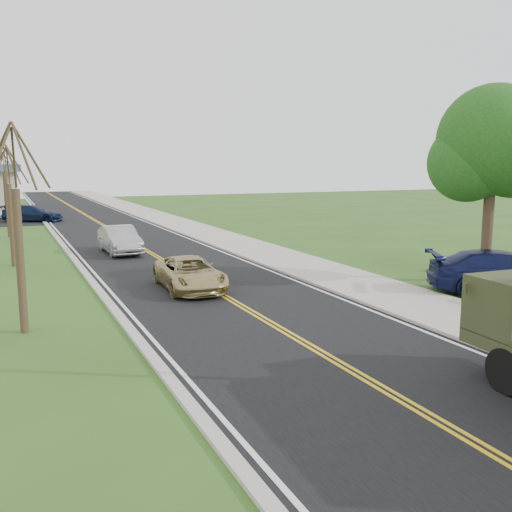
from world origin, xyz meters
TOP-DOWN VIEW (x-y plane):
  - ground at (0.00, 0.00)m, footprint 160.00×160.00m
  - road at (0.00, 40.00)m, footprint 8.00×120.00m
  - curb_right at (4.15, 40.00)m, footprint 0.30×120.00m
  - sidewalk_right at (5.90, 40.00)m, footprint 3.20×120.00m
  - curb_left at (-4.15, 40.00)m, footprint 0.30×120.00m
  - leafy_tree at (11.00, 10.01)m, footprint 4.83×4.50m
  - bare_tree_a at (-7.00, 10.00)m, footprint 1.93×2.26m
  - bare_tree_b at (-7.00, 22.00)m, footprint 1.83×2.14m
  - bare_tree_c at (-7.00, 34.00)m, footprint 2.04×2.39m
  - bare_tree_d at (-7.00, 46.00)m, footprint 1.88×2.20m
  - suv_champagne at (-0.80, 13.55)m, footprint 2.28×4.66m
  - sedan_silver at (-1.54, 23.97)m, footprint 1.76×4.64m
  - pickup_navy at (9.98, 8.11)m, footprint 6.01×4.70m
  - lot_car_navy at (-5.00, 44.50)m, footprint 5.33×3.83m

SIDE VIEW (x-z plane):
  - ground at x=0.00m, z-range 0.00..0.00m
  - road at x=0.00m, z-range 0.00..0.01m
  - sidewalk_right at x=5.90m, z-range 0.00..0.10m
  - curb_left at x=-4.15m, z-range 0.00..0.10m
  - curb_right at x=4.15m, z-range 0.00..0.12m
  - suv_champagne at x=-0.80m, z-range 0.00..1.28m
  - lot_car_navy at x=-5.00m, z-range 0.00..1.43m
  - sedan_silver at x=-1.54m, z-range 0.00..1.51m
  - pickup_navy at x=9.98m, z-range 0.00..1.63m
  - bare_tree_b at x=-7.00m, z-range -0.39..5.34m
  - bare_tree_d at x=-7.00m, z-range -0.40..5.50m
  - bare_tree_a at x=-7.00m, z-range -0.41..5.66m
  - bare_tree_c at x=-7.00m, z-range -0.44..5.99m
  - leafy_tree at x=11.00m, z-range 1.44..9.54m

